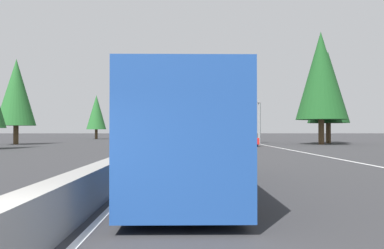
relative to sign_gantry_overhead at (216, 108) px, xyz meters
The scene contains 13 objects.
ground_plane 14.83m from the sign_gantry_overhead, 25.52° to the left, with size 320.00×320.00×0.00m, color #2D2D30.
median_barrier 33.55m from the sign_gantry_overhead, 10.99° to the left, with size 180.00×0.56×0.90m, color gray.
shoulder_stripe_right 23.80m from the sign_gantry_overhead, 13.61° to the right, with size 160.00×0.16×0.01m, color silver.
shoulder_stripe_median 23.87m from the sign_gantry_overhead, 14.34° to the left, with size 160.00×0.16×0.01m, color silver.
sign_gantry_overhead is the anchor object (origin of this frame).
bus_mid_left 39.38m from the sign_gantry_overhead, behind, with size 11.50×2.55×3.10m.
pickup_far_center 8.70m from the sign_gantry_overhead, 157.70° to the right, with size 5.60×2.00×1.86m.
sedan_far_left 8.14m from the sign_gantry_overhead, 26.50° to the right, with size 4.40×1.80×1.47m.
sedan_mid_center 71.02m from the sign_gantry_overhead, ahead, with size 4.40×1.80×1.47m.
conifer_right_near 14.21m from the sign_gantry_overhead, 106.05° to the right, with size 6.34×6.34×14.41m.
conifer_right_mid 16.07m from the sign_gantry_overhead, 87.07° to the right, with size 5.65×5.65×12.84m.
conifer_left_near 26.06m from the sign_gantry_overhead, 96.11° to the left, with size 4.83×4.83×10.98m.
conifer_left_mid 35.20m from the sign_gantry_overhead, 40.13° to the left, with size 4.02×4.02×9.14m.
Camera 1 is at (-3.79, -1.99, 1.80)m, focal length 35.13 mm.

